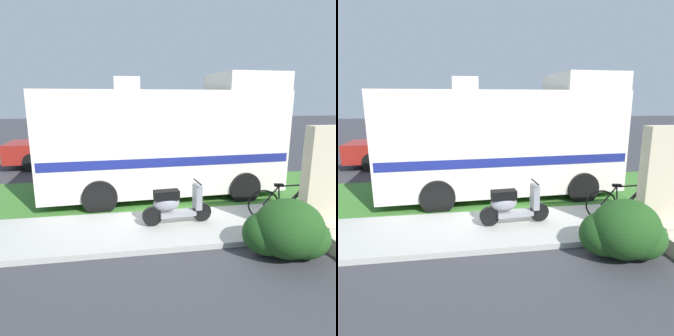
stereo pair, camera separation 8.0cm
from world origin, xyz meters
The scene contains 9 objects.
ground_plane centered at (0.00, 0.00, 0.00)m, with size 80.00×80.00×0.00m, color #38383D.
sidewalk centered at (0.00, -1.20, 0.06)m, with size 24.00×2.00×0.12m.
grass_strip centered at (0.00, 1.50, 0.04)m, with size 24.00×3.40×0.08m.
motorhome_rv centered at (0.34, 1.34, 1.73)m, with size 6.92×2.78×3.63m.
scooter centered at (0.14, -1.09, 0.58)m, with size 1.61×0.50×0.97m.
bicycle centered at (2.73, -1.29, 0.52)m, with size 1.70×0.56×0.91m.
pickup_truck_near centered at (-2.40, 6.25, 0.92)m, with size 5.57×2.25×1.70m.
bush_by_porch centered at (1.93, -2.69, 0.52)m, with size 1.55×1.16×1.10m.
bottle_green centered at (2.39, -1.08, 0.24)m, with size 0.07×0.07×0.28m.
Camera 1 is at (-1.08, -7.38, 2.91)m, focal length 32.13 mm.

